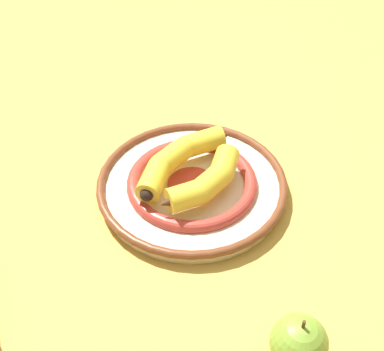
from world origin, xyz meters
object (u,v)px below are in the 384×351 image
object	(u,v)px
decorative_bowl	(192,185)
banana_b	(179,157)
apple	(299,343)
banana_a	(206,182)

from	to	relation	value
decorative_bowl	banana_b	size ratio (longest dim) A/B	1.82
banana_b	apple	world-z (taller)	apple
decorative_bowl	apple	world-z (taller)	apple
apple	decorative_bowl	bearing A→B (deg)	24.25
banana_b	banana_a	bearing A→B (deg)	76.78
decorative_bowl	apple	size ratio (longest dim) A/B	3.71
apple	banana_b	bearing A→B (deg)	25.58
banana_b	apple	xyz separation A→B (m)	(-0.32, -0.15, -0.02)
banana_a	decorative_bowl	bearing A→B (deg)	76.15
banana_b	decorative_bowl	bearing A→B (deg)	77.61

